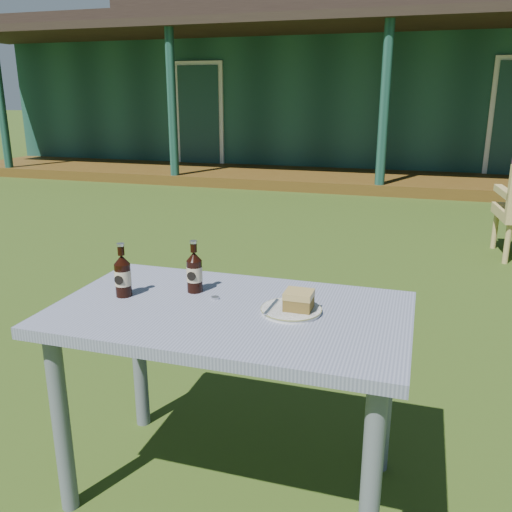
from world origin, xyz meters
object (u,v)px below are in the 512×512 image
(cake_slice, at_px, (299,300))
(cola_bottle_near, at_px, (194,271))
(cola_bottle_far, at_px, (123,275))
(cafe_table, at_px, (230,336))
(plate, at_px, (291,310))

(cake_slice, distance_m, cola_bottle_near, 0.42)
(cake_slice, distance_m, cola_bottle_far, 0.64)
(cake_slice, bearing_deg, cafe_table, -172.15)
(cake_slice, height_order, cola_bottle_near, cola_bottle_near)
(plate, bearing_deg, cola_bottle_far, -177.49)
(plate, bearing_deg, cola_bottle_near, 166.87)
(cafe_table, bearing_deg, cola_bottle_far, 179.86)
(cafe_table, distance_m, cola_bottle_near, 0.28)
(plate, xyz_separation_m, cola_bottle_near, (-0.39, 0.09, 0.07))
(cola_bottle_near, distance_m, cola_bottle_far, 0.25)
(cafe_table, xyz_separation_m, cola_bottle_far, (-0.41, 0.00, 0.18))
(cafe_table, height_order, cake_slice, cake_slice)
(plate, xyz_separation_m, cake_slice, (0.02, 0.00, 0.04))
(cola_bottle_far, bearing_deg, cafe_table, -0.14)
(cafe_table, distance_m, cola_bottle_far, 0.44)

